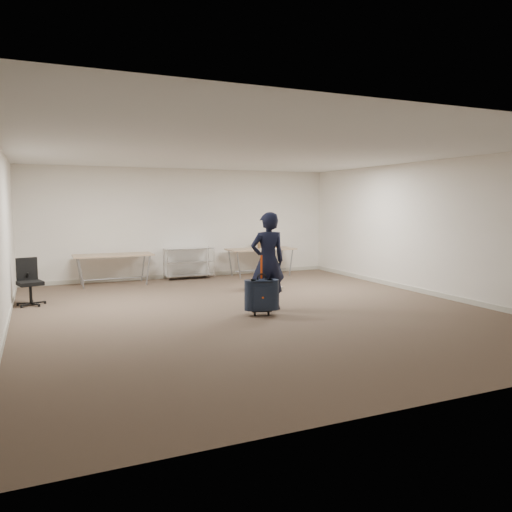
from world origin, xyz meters
name	(u,v)px	position (x,y,z in m)	size (l,w,h in m)	color
ground	(255,311)	(0.00, 0.00, 0.00)	(9.00, 9.00, 0.00)	#4E3D2F
room_shell	(228,295)	(0.00, 1.38, 0.05)	(8.00, 9.00, 9.00)	silver
folding_table_left	(113,256)	(-1.90, 3.95, 0.68)	(1.80, 0.75, 0.73)	tan
folding_table_right	(261,250)	(1.90, 3.95, 0.68)	(1.80, 0.75, 0.73)	tan
wire_shelf	(189,262)	(0.00, 4.20, 0.44)	(1.22, 0.47, 0.80)	silver
person	(268,261)	(0.27, 0.02, 0.88)	(0.64, 0.42, 1.76)	black
suitcase	(262,295)	(-0.04, -0.39, 0.35)	(0.42, 0.30, 1.04)	black
office_chair	(30,291)	(-3.68, 2.18, 0.27)	(0.54, 0.54, 0.89)	black
equipment_cart	(269,279)	(1.16, 1.86, 0.24)	(0.59, 0.59, 0.92)	beige
cardboard_box	(267,242)	(2.07, 3.91, 0.89)	(0.44, 0.33, 0.33)	#A5824C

